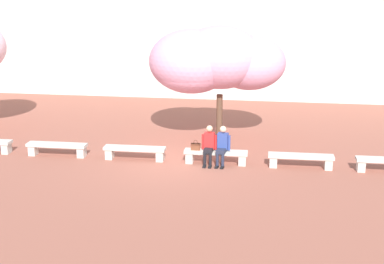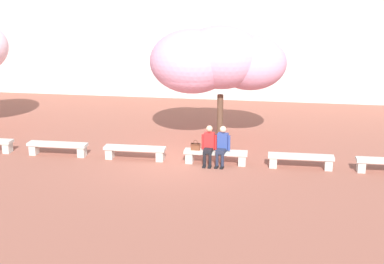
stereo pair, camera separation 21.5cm
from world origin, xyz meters
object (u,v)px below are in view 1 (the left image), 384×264
Objects in this scene: stone_bench_near_west at (57,147)px; stone_bench_east_end at (301,159)px; cherry_tree_main at (215,60)px; stone_bench_center at (135,151)px; person_seated_left at (209,144)px; person_seated_right at (222,144)px; stone_bench_near_east at (216,155)px; handbag at (196,146)px.

stone_bench_east_end is (8.27, 0.00, 0.00)m from stone_bench_near_west.
stone_bench_center is at bearing -135.98° from cherry_tree_main.
person_seated_left is 0.26× the size of cherry_tree_main.
person_seated_left is (5.29, -0.05, 0.39)m from stone_bench_near_west.
person_seated_right is at bearing -1.02° from stone_bench_center.
stone_bench_near_west is 6.35m from cherry_tree_main.
stone_bench_near_east is 3.67m from cherry_tree_main.
stone_bench_near_east is at bearing 180.00° from stone_bench_east_end.
person_seated_right is at bearing -2.01° from handbag.
cherry_tree_main reaches higher than person_seated_right.
person_seated_right reaches higher than stone_bench_center.
stone_bench_east_end is at bearing 0.00° from stone_bench_near_east.
stone_bench_center is 2.10m from handbag.
stone_bench_near_west is at bearing 180.00° from stone_bench_near_east.
handbag is 3.48m from cherry_tree_main.
stone_bench_near_east is 1.62× the size of person_seated_right.
stone_bench_near_west is 4.85m from handbag.
person_seated_left is 3.40m from cherry_tree_main.
cherry_tree_main is (-0.54, 2.40, 2.41)m from person_seated_right.
stone_bench_near_west is 1.62× the size of person_seated_right.
person_seated_left is at bearing -179.92° from person_seated_right.
handbag is 0.07× the size of cherry_tree_main.
stone_bench_center is 2.56m from person_seated_left.
person_seated_right reaches higher than stone_bench_near_west.
stone_bench_center is 1.62× the size of person_seated_right.
handbag is (-3.43, -0.02, 0.27)m from stone_bench_east_end.
stone_bench_near_west and stone_bench_east_end have the same top height.
person_seated_left is (-0.22, -0.05, 0.39)m from stone_bench_near_east.
stone_bench_near_east is 0.44m from person_seated_right.
person_seated_left is at bearing -0.58° from stone_bench_near_west.
stone_bench_near_west is 0.43× the size of cherry_tree_main.
cherry_tree_main is (0.35, 2.37, 2.53)m from handbag.
stone_bench_near_east is 0.45m from person_seated_left.
person_seated_left is 1.00× the size of person_seated_right.
stone_bench_near_west and stone_bench_near_east have the same top height.
person_seated_left is 3.81× the size of handbag.
stone_bench_east_end is at bearing 1.03° from person_seated_left.
person_seated_left reaches higher than stone_bench_east_end.
stone_bench_east_end is at bearing 0.00° from stone_bench_center.
stone_bench_east_end is 3.01m from person_seated_left.
handbag is at bearing -0.26° from stone_bench_near_west.
stone_bench_near_east is (2.76, 0.00, 0.00)m from stone_bench_center.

